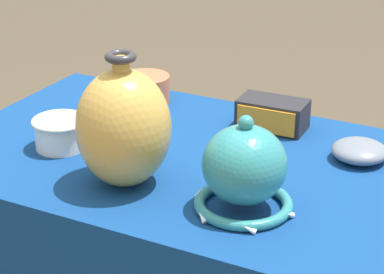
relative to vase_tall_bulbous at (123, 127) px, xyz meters
name	(u,v)px	position (x,y,z in m)	size (l,w,h in m)	color
display_table	(206,192)	(0.11, 0.17, -0.20)	(1.26, 0.73, 0.72)	brown
vase_tall_bulbous	(123,127)	(0.00, 0.00, 0.00)	(0.20, 0.20, 0.29)	gold
vase_dome_bell	(244,171)	(0.27, 0.01, -0.05)	(0.21, 0.20, 0.20)	teal
mosaic_tile_box	(272,114)	(0.17, 0.42, -0.09)	(0.17, 0.11, 0.07)	#232328
cup_wide_ivory	(60,132)	(-0.23, 0.09, -0.09)	(0.13, 0.13, 0.07)	white
pot_squat_terracotta	(145,89)	(-0.21, 0.43, -0.09)	(0.13, 0.13, 0.07)	#BC6642
bowl_shallow_slate	(359,151)	(0.41, 0.34, -0.11)	(0.13, 0.13, 0.05)	slate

